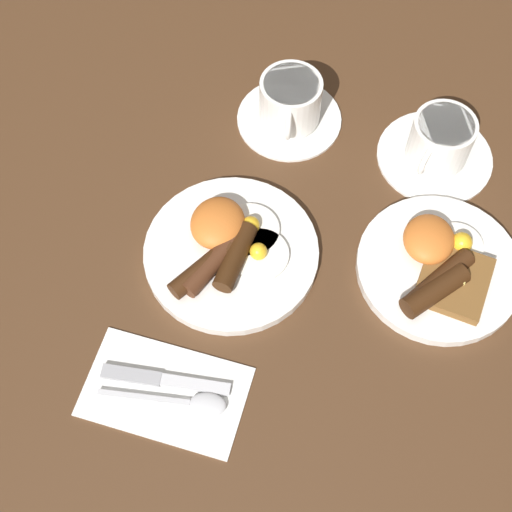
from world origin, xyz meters
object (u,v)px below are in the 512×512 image
Objects in this scene: spoon at (193,403)px; knife at (160,379)px; teacup_far at (439,145)px; breakfast_plate_far at (439,266)px; breakfast_plate_near at (229,248)px; teacup_near at (290,105)px.

knife is at bearing 151.59° from spoon.
teacup_far is at bearing 54.61° from spoon.
breakfast_plate_far is at bearing 7.63° from teacup_far.
knife is (0.41, -0.28, -0.02)m from teacup_far.
breakfast_plate_near is at bearing 86.17° from spoon.
teacup_far is at bearing 131.59° from breakfast_plate_near.
breakfast_plate_near is 0.24m from teacup_near.
teacup_far reaches higher than breakfast_plate_near.
breakfast_plate_far is 1.31× the size of knife.
breakfast_plate_near reaches higher than spoon.
breakfast_plate_near reaches higher than breakfast_plate_far.
teacup_far is (0.02, 0.22, -0.00)m from teacup_near.
spoon is at bearing -46.86° from breakfast_plate_far.
knife is at bearing -9.08° from teacup_near.
teacup_far is at bearing 84.86° from teacup_near.
teacup_far reaches higher than spoon.
knife is at bearing -34.87° from teacup_far.
breakfast_plate_near is 0.33m from teacup_far.
teacup_near is (-0.24, 0.03, 0.02)m from breakfast_plate_near.
spoon is (0.43, -0.24, -0.02)m from teacup_far.
spoon is (0.45, -0.02, -0.03)m from teacup_near.
breakfast_plate_near is 1.40× the size of teacup_far.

